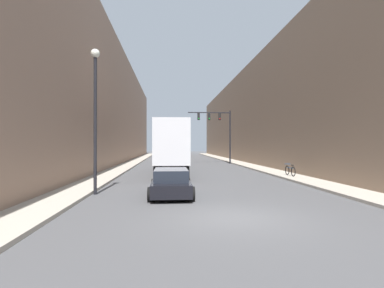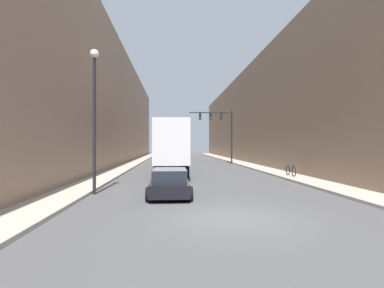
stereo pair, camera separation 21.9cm
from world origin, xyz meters
name	(u,v)px [view 1 (the left image)]	position (x,y,z in m)	size (l,w,h in m)	color
ground_plane	(234,218)	(0.00, 0.00, 0.00)	(200.00, 200.00, 0.00)	#4C4C4F
sidewalk_right	(236,162)	(6.98, 30.00, 0.07)	(2.05, 80.00, 0.15)	#B2A899
sidewalk_left	(132,163)	(-6.98, 30.00, 0.07)	(2.05, 80.00, 0.15)	#B2A899
building_right	(265,116)	(11.00, 30.00, 6.44)	(6.00, 80.00, 12.87)	#846B56
building_left	(101,107)	(-11.00, 30.00, 7.38)	(6.00, 80.00, 14.75)	#997A66
semi_truck	(171,146)	(-2.00, 14.77, 2.35)	(2.47, 11.28, 4.23)	silver
sedan_car	(171,183)	(-2.07, 4.54, 0.62)	(2.03, 4.35, 1.30)	black
traffic_signal_gantry	(219,126)	(4.39, 28.52, 4.88)	(5.60, 0.35, 6.92)	black
street_lamp	(95,102)	(-5.80, 5.19, 4.58)	(0.44, 0.44, 7.20)	black
parked_bicycle	(290,171)	(6.85, 11.73, 0.53)	(0.44, 1.82, 0.86)	black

